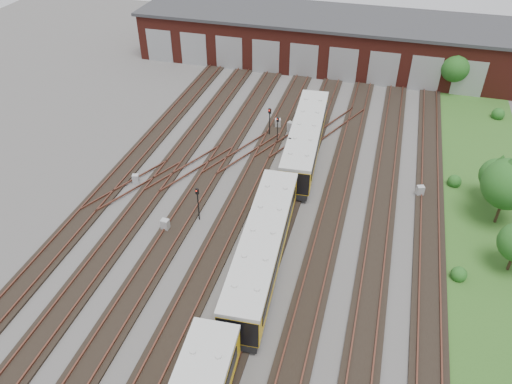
# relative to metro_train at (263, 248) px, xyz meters

# --- Properties ---
(ground) EXTENTS (120.00, 120.00, 0.00)m
(ground) POSITION_rel_metro_train_xyz_m (-2.00, 0.76, -1.97)
(ground) COLOR #403E3B
(ground) RESTS_ON ground
(track_network) EXTENTS (30.40, 70.00, 0.33)m
(track_network) POSITION_rel_metro_train_xyz_m (-2.17, 1.34, -1.86)
(track_network) COLOR black
(track_network) RESTS_ON ground
(maintenance_shed) EXTENTS (51.00, 12.50, 6.35)m
(maintenance_shed) POSITION_rel_metro_train_xyz_m (-2.01, 40.73, 1.24)
(maintenance_shed) COLOR #581E16
(maintenance_shed) RESTS_ON ground
(grass_verge) EXTENTS (8.00, 55.00, 0.05)m
(grass_verge) POSITION_rel_metro_train_xyz_m (17.00, 10.76, -1.94)
(grass_verge) COLOR #28501A
(grass_verge) RESTS_ON ground
(metro_train) EXTENTS (3.79, 47.62, 3.20)m
(metro_train) POSITION_rel_metro_train_xyz_m (0.00, 0.00, 0.00)
(metro_train) COLOR black
(metro_train) RESTS_ON ground
(signal_mast_0) EXTENTS (0.28, 0.27, 3.19)m
(signal_mast_0) POSITION_rel_metro_train_xyz_m (-6.53, 3.94, 0.08)
(signal_mast_0) COLOR black
(signal_mast_0) RESTS_ON ground
(signal_mast_1) EXTENTS (0.31, 0.29, 3.17)m
(signal_mast_1) POSITION_rel_metro_train_xyz_m (-4.40, 19.00, 0.08)
(signal_mast_1) COLOR black
(signal_mast_1) RESTS_ON ground
(signal_mast_2) EXTENTS (0.31, 0.29, 3.56)m
(signal_mast_2) POSITION_rel_metro_train_xyz_m (-0.99, 13.11, 0.30)
(signal_mast_2) COLOR black
(signal_mast_2) RESTS_ON ground
(signal_mast_3) EXTENTS (0.25, 0.24, 2.99)m
(signal_mast_3) POSITION_rel_metro_train_xyz_m (-3.22, 17.66, -0.07)
(signal_mast_3) COLOR black
(signal_mast_3) RESTS_ON ground
(relay_cabinet_0) EXTENTS (0.67, 0.61, 0.93)m
(relay_cabinet_0) POSITION_rel_metro_train_xyz_m (-14.00, 7.26, -1.50)
(relay_cabinet_0) COLOR #9FA1A4
(relay_cabinet_0) RESTS_ON ground
(relay_cabinet_1) EXTENTS (0.74, 0.66, 1.04)m
(relay_cabinet_1) POSITION_rel_metro_train_xyz_m (-3.95, 20.92, -1.45)
(relay_cabinet_1) COLOR #9FA1A4
(relay_cabinet_1) RESTS_ON ground
(relay_cabinet_2) EXTENTS (0.67, 0.58, 1.05)m
(relay_cabinet_2) POSITION_rel_metro_train_xyz_m (-8.70, 1.97, -1.45)
(relay_cabinet_2) COLOR #9FA1A4
(relay_cabinet_2) RESTS_ON ground
(relay_cabinet_3) EXTENTS (0.81, 0.75, 1.10)m
(relay_cabinet_3) POSITION_rel_metro_train_xyz_m (-2.42, 20.51, -1.42)
(relay_cabinet_3) COLOR #9FA1A4
(relay_cabinet_3) RESTS_ON ground
(relay_cabinet_4) EXTENTS (0.74, 0.68, 1.01)m
(relay_cabinet_4) POSITION_rel_metro_train_xyz_m (11.10, 12.39, -1.46)
(relay_cabinet_4) COLOR #9FA1A4
(relay_cabinet_4) RESTS_ON ground
(tree_0) EXTENTS (3.40, 3.40, 5.63)m
(tree_0) POSITION_rel_metro_train_xyz_m (14.27, 35.19, 1.65)
(tree_0) COLOR #2E2114
(tree_0) RESTS_ON ground
(tree_1) EXTENTS (2.89, 2.89, 4.79)m
(tree_1) POSITION_rel_metro_train_xyz_m (16.94, 13.24, 1.11)
(tree_1) COLOR #2E2114
(tree_1) RESTS_ON ground
(tree_2) EXTENTS (4.14, 4.14, 6.86)m
(tree_2) POSITION_rel_metro_train_xyz_m (17.23, 10.29, 2.44)
(tree_2) COLOR #2E2114
(tree_2) RESTS_ON ground
(bush_0) EXTENTS (1.16, 1.16, 1.16)m
(bush_0) POSITION_rel_metro_train_xyz_m (14.00, 2.79, -1.39)
(bush_0) COLOR #1D4C15
(bush_0) RESTS_ON ground
(bush_1) EXTENTS (1.23, 1.23, 1.23)m
(bush_1) POSITION_rel_metro_train_xyz_m (14.11, 14.89, -1.35)
(bush_1) COLOR #1D4C15
(bush_1) RESTS_ON ground
(bush_2) EXTENTS (1.39, 1.39, 1.39)m
(bush_2) POSITION_rel_metro_train_xyz_m (19.27, 29.72, -1.27)
(bush_2) COLOR #1D4C15
(bush_2) RESTS_ON ground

